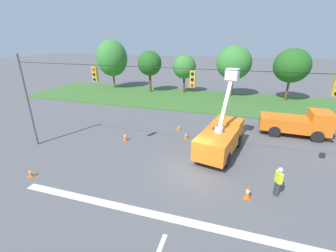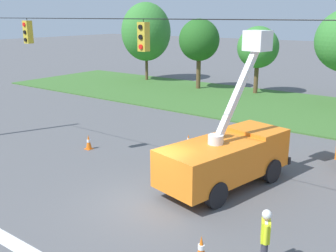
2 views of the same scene
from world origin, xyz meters
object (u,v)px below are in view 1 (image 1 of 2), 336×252
object	(u,v)px
utility_truck_bucket_lift	(221,136)
traffic_cone_foreground_right	(186,136)
tree_far_west	(112,58)
road_worker	(278,180)
traffic_cone_mid_left	(125,136)
traffic_cone_lane_edge_a	(30,172)
utility_truck_support_near	(298,123)
traffic_cone_near_bucket	(248,192)
tree_centre	(184,67)
tree_far_east	(292,66)
traffic_cone_lane_edge_b	(179,127)
tree_west	(150,63)
tree_east	(234,63)

from	to	relation	value
utility_truck_bucket_lift	traffic_cone_foreground_right	distance (m)	3.61
tree_far_west	road_worker	distance (m)	32.94
traffic_cone_mid_left	traffic_cone_lane_edge_a	xyz separation A→B (m)	(-3.26, -6.61, -0.10)
traffic_cone_mid_left	utility_truck_support_near	bearing A→B (deg)	21.66
utility_truck_support_near	traffic_cone_near_bucket	xyz separation A→B (m)	(-4.36, -10.40, -0.77)
road_worker	traffic_cone_near_bucket	xyz separation A→B (m)	(-1.53, -0.76, -0.60)
road_worker	traffic_cone_mid_left	distance (m)	12.09
tree_far_west	tree_centre	bearing A→B (deg)	0.02
utility_truck_bucket_lift	traffic_cone_foreground_right	xyz separation A→B (m)	(-3.04, 1.65, -1.05)
traffic_cone_foreground_right	utility_truck_support_near	bearing A→B (deg)	22.03
tree_centre	tree_far_east	xyz separation A→B (m)	(14.74, -0.59, 0.74)
tree_centre	traffic_cone_foreground_right	bearing A→B (deg)	-76.00
tree_centre	traffic_cone_lane_edge_b	xyz separation A→B (m)	(3.16, -15.33, -3.78)
tree_far_east	utility_truck_bucket_lift	size ratio (longest dim) A/B	1.11
utility_truck_bucket_lift	road_worker	distance (m)	5.47
traffic_cone_foreground_right	traffic_cone_lane_edge_a	bearing A→B (deg)	-133.86
tree_west	traffic_cone_near_bucket	xyz separation A→B (m)	(14.56, -22.72, -4.13)
tree_centre	tree_far_west	bearing A→B (deg)	-179.98
utility_truck_bucket_lift	traffic_cone_lane_edge_b	world-z (taller)	utility_truck_bucket_lift
tree_far_west	traffic_cone_near_bucket	xyz separation A→B (m)	(21.70, -23.75, -4.66)
tree_east	tree_far_east	size ratio (longest dim) A/B	1.04
utility_truck_bucket_lift	traffic_cone_near_bucket	bearing A→B (deg)	-68.75
tree_far_east	traffic_cone_mid_left	world-z (taller)	tree_far_east
tree_centre	traffic_cone_mid_left	size ratio (longest dim) A/B	7.50
utility_truck_support_near	traffic_cone_lane_edge_b	world-z (taller)	utility_truck_support_near
traffic_cone_lane_edge_a	tree_centre	bearing A→B (deg)	81.39
tree_west	utility_truck_support_near	bearing A→B (deg)	-33.06
tree_centre	tree_far_east	world-z (taller)	tree_far_east
traffic_cone_lane_edge_b	tree_east	bearing A→B (deg)	74.62
tree_far_east	traffic_cone_foreground_right	distance (m)	20.08
tree_east	road_worker	xyz separation A→B (m)	(3.47, -22.74, -3.91)
traffic_cone_foreground_right	traffic_cone_lane_edge_b	world-z (taller)	traffic_cone_foreground_right
road_worker	traffic_cone_near_bucket	size ratio (longest dim) A/B	2.19
tree_west	tree_far_east	size ratio (longest dim) A/B	0.92
traffic_cone_foreground_right	traffic_cone_lane_edge_b	distance (m)	2.11
tree_west	traffic_cone_near_bucket	distance (m)	27.29
tree_far_west	utility_truck_bucket_lift	world-z (taller)	tree_far_west
tree_west	traffic_cone_mid_left	xyz separation A→B (m)	(4.70, -17.96, -4.14)
tree_west	utility_truck_bucket_lift	bearing A→B (deg)	-54.56
tree_east	traffic_cone_lane_edge_b	xyz separation A→B (m)	(-4.15, -15.07, -4.63)
tree_centre	traffic_cone_foreground_right	distance (m)	18.05
tree_far_west	traffic_cone_lane_edge_a	bearing A→B (deg)	-71.48
tree_west	traffic_cone_mid_left	world-z (taller)	tree_west
tree_east	traffic_cone_mid_left	distance (m)	20.84
utility_truck_support_near	traffic_cone_foreground_right	world-z (taller)	utility_truck_support_near
tree_west	traffic_cone_foreground_right	distance (m)	19.20
road_worker	utility_truck_bucket_lift	bearing A→B (deg)	129.45
utility_truck_bucket_lift	traffic_cone_lane_edge_b	xyz separation A→B (m)	(-4.14, 3.45, -1.08)
utility_truck_bucket_lift	utility_truck_support_near	bearing A→B (deg)	40.74
traffic_cone_lane_edge_b	traffic_cone_mid_left	bearing A→B (deg)	-135.83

